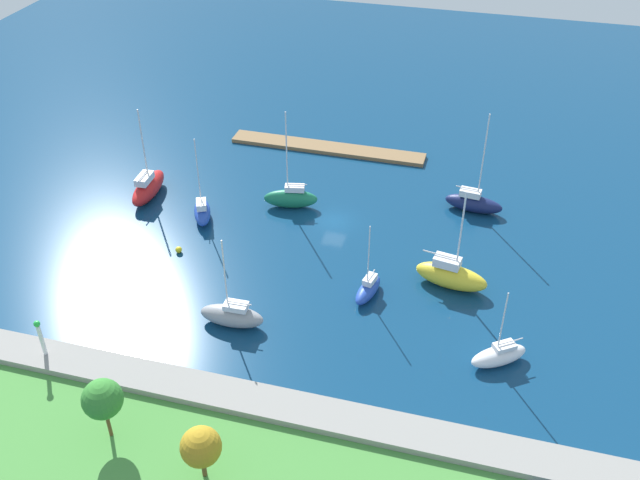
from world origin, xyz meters
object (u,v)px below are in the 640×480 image
pier_dock (327,148)px  mooring_buoy_yellow (179,250)px  sailboat_green_east_end (291,198)px  sailboat_navy_outer_mooring (473,202)px  park_tree_center (201,447)px  sailboat_gray_along_channel (232,315)px  harbor_beacon (40,335)px  sailboat_yellow_by_breakwater (451,275)px  sailboat_blue_far_south (202,211)px  sailboat_white_far_north (499,355)px  sailboat_blue_off_beacon (368,289)px  park_tree_west (102,399)px  sailboat_red_west_end (148,187)px

pier_dock → mooring_buoy_yellow: mooring_buoy_yellow is taller
sailboat_green_east_end → sailboat_navy_outer_mooring: size_ratio=0.99×
pier_dock → sailboat_green_east_end: (0.46, 14.86, 1.02)m
park_tree_center → sailboat_gray_along_channel: (4.34, -16.86, -2.85)m
harbor_beacon → sailboat_yellow_by_breakwater: size_ratio=0.33×
harbor_beacon → sailboat_blue_far_south: bearing=-98.8°
pier_dock → sailboat_white_far_north: 42.40m
harbor_beacon → sailboat_blue_off_beacon: bearing=-146.1°
harbor_beacon → sailboat_yellow_by_breakwater: sailboat_yellow_by_breakwater is taller
pier_dock → sailboat_navy_outer_mooring: bearing=153.6°
mooring_buoy_yellow → park_tree_west: bearing=102.7°
sailboat_blue_far_south → sailboat_red_west_end: bearing=46.6°
sailboat_red_west_end → sailboat_blue_far_south: sailboat_red_west_end is taller
sailboat_gray_along_channel → sailboat_blue_far_south: (9.77, -15.91, -0.07)m
park_tree_west → park_tree_center: 8.66m
sailboat_blue_off_beacon → sailboat_navy_outer_mooring: 20.23m
sailboat_blue_off_beacon → mooring_buoy_yellow: size_ratio=11.97×
sailboat_white_far_north → park_tree_center: bearing=7.1°
sailboat_blue_off_beacon → sailboat_yellow_by_breakwater: (-7.63, -3.65, 0.52)m
sailboat_blue_off_beacon → sailboat_gray_along_channel: (11.38, 7.52, 0.28)m
sailboat_white_far_north → sailboat_gray_along_channel: 24.49m
sailboat_white_far_north → sailboat_gray_along_channel: (24.44, 1.46, 0.22)m
sailboat_green_east_end → sailboat_yellow_by_breakwater: (-19.78, 9.86, 0.10)m
sailboat_blue_off_beacon → sailboat_white_far_north: bearing=77.2°
sailboat_red_west_end → sailboat_blue_far_south: 8.59m
sailboat_gray_along_channel → sailboat_navy_outer_mooring: 32.63m
park_tree_west → sailboat_navy_outer_mooring: bearing=-120.2°
harbor_beacon → sailboat_gray_along_channel: sailboat_gray_along_channel is taller
sailboat_gray_along_channel → park_tree_west: bearing=73.4°
pier_dock → sailboat_red_west_end: (17.58, 17.17, 1.09)m
sailboat_navy_outer_mooring → mooring_buoy_yellow: sailboat_navy_outer_mooring is taller
sailboat_yellow_by_breakwater → park_tree_west: bearing=-121.6°
sailboat_white_far_north → sailboat_gray_along_channel: size_ratio=0.84×
sailboat_blue_far_south → sailboat_navy_outer_mooring: bearing=-95.7°
sailboat_green_east_end → mooring_buoy_yellow: bearing=40.6°
sailboat_blue_off_beacon → park_tree_west: bearing=-22.1°
park_tree_west → park_tree_center: (-8.49, 1.49, -0.88)m
park_tree_west → sailboat_blue_off_beacon: (-15.53, -22.88, -4.01)m
pier_dock → park_tree_west: bearing=85.7°
park_tree_center → sailboat_blue_off_beacon: bearing=-106.1°
harbor_beacon → mooring_buoy_yellow: bearing=-102.1°
sailboat_red_west_end → sailboat_white_far_north: bearing=-115.0°
park_tree_west → sailboat_green_east_end: size_ratio=0.46×
harbor_beacon → sailboat_blue_off_beacon: size_ratio=0.44×
sailboat_red_west_end → mooring_buoy_yellow: bearing=-142.2°
park_tree_center → sailboat_yellow_by_breakwater: bearing=-117.6°
park_tree_center → sailboat_blue_off_beacon: (-7.05, -24.38, -3.13)m
harbor_beacon → sailboat_blue_far_south: (-3.91, -25.26, -2.55)m
harbor_beacon → sailboat_navy_outer_mooring: (-33.55, -35.22, -2.49)m
sailboat_gray_along_channel → sailboat_navy_outer_mooring: bearing=-129.0°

